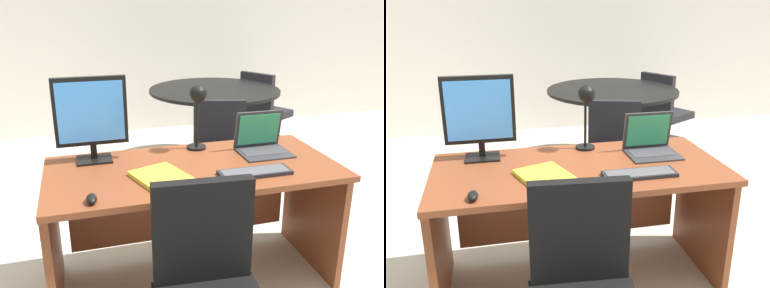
% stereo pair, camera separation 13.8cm
% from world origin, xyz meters
% --- Properties ---
extents(ground, '(12.00, 12.00, 0.00)m').
position_xyz_m(ground, '(0.00, 1.50, 0.00)').
color(ground, '#B7B2A3').
extents(back_wall, '(10.00, 0.10, 2.80)m').
position_xyz_m(back_wall, '(0.00, 3.30, 1.40)').
color(back_wall, silver).
rests_on(back_wall, ground).
extents(desk, '(1.62, 0.75, 0.75)m').
position_xyz_m(desk, '(0.00, 0.05, 0.53)').
color(desk, brown).
rests_on(desk, ground).
extents(monitor, '(0.40, 0.16, 0.49)m').
position_xyz_m(monitor, '(-0.53, 0.25, 1.03)').
color(monitor, black).
rests_on(monitor, desk).
extents(laptop, '(0.30, 0.26, 0.24)m').
position_xyz_m(laptop, '(0.47, 0.14, 0.82)').
color(laptop, '#2D2D33').
rests_on(laptop, desk).
extents(keyboard, '(0.39, 0.13, 0.02)m').
position_xyz_m(keyboard, '(0.28, -0.20, 0.76)').
color(keyboard, black).
rests_on(keyboard, desk).
extents(mouse, '(0.05, 0.09, 0.04)m').
position_xyz_m(mouse, '(-0.57, -0.30, 0.77)').
color(mouse, black).
rests_on(mouse, desk).
extents(desk_lamp, '(0.12, 0.15, 0.41)m').
position_xyz_m(desk_lamp, '(0.10, 0.26, 1.05)').
color(desk_lamp, black).
rests_on(desk_lamp, desk).
extents(book, '(0.33, 0.37, 0.02)m').
position_xyz_m(book, '(-0.21, -0.13, 0.76)').
color(book, yellow).
rests_on(book, desk).
extents(coffee_mug, '(0.10, 0.07, 0.10)m').
position_xyz_m(coffee_mug, '(0.59, 0.31, 0.80)').
color(coffee_mug, blue).
rests_on(coffee_mug, desk).
extents(meeting_table, '(1.31, 1.31, 0.80)m').
position_xyz_m(meeting_table, '(0.74, 1.81, 0.61)').
color(meeting_table, black).
rests_on(meeting_table, ground).
extents(meeting_chair_near, '(0.57, 0.58, 0.85)m').
position_xyz_m(meeting_chair_near, '(0.50, 0.95, 0.35)').
color(meeting_chair_near, black).
rests_on(meeting_chair_near, ground).
extents(meeting_chair_far, '(0.64, 0.63, 0.87)m').
position_xyz_m(meeting_chair_far, '(1.51, 2.25, 0.34)').
color(meeting_chair_far, black).
rests_on(meeting_chair_far, ground).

